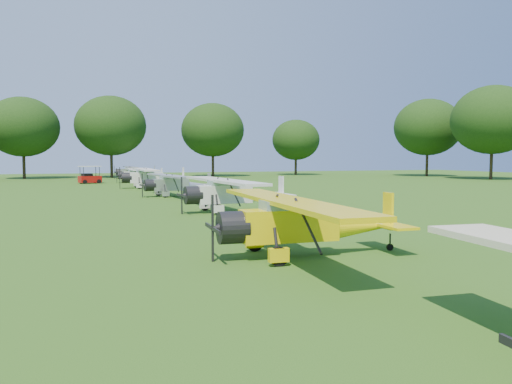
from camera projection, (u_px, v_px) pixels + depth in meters
ground at (219, 218)px, 26.41m from camera, size 160.00×160.00×0.00m
tree_belt at (281, 69)px, 27.19m from camera, size 137.36×130.27×14.52m
aircraft_2 at (303, 219)px, 16.19m from camera, size 6.58×10.47×2.06m
aircraft_3 at (232, 191)px, 29.38m from camera, size 6.71×10.70×2.10m
aircraft_4 at (176, 183)px, 41.13m from camera, size 6.15×9.78×1.92m
aircraft_5 at (151, 176)px, 52.12m from camera, size 7.01×11.12×2.20m
aircraft_6 at (139, 174)px, 63.20m from camera, size 5.99×9.50×1.88m
aircraft_7 at (134, 171)px, 74.76m from camera, size 6.29×9.99×1.98m
golf_cart at (89, 178)px, 61.14m from camera, size 2.83×2.20×2.14m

